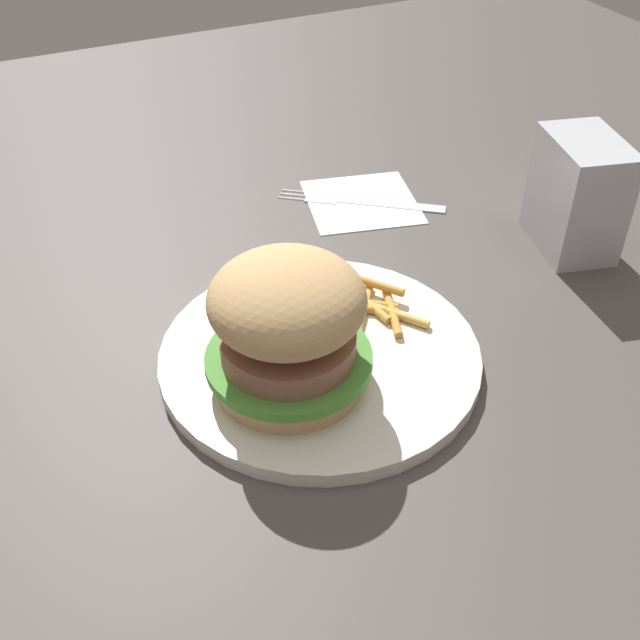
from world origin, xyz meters
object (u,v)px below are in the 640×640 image
fries_pile (361,307)px  napkin_dispenser (578,195)px  sandwich (286,324)px  napkin (362,201)px  fork (360,199)px  plate (320,356)px

fries_pile → napkin_dispenser: napkin_dispenser is taller
sandwich → napkin: size_ratio=1.11×
napkin → fork: (0.00, -0.00, 0.00)m
plate → napkin_dispenser: size_ratio=2.34×
sandwich → fork: 0.29m
plate → napkin: (-0.14, -0.20, -0.01)m
plate → fork: bearing=-124.8°
fries_pile → napkin_dispenser: bearing=-174.7°
sandwich → napkin_dispenser: (-0.32, -0.07, -0.01)m
sandwich → fries_pile: 0.11m
fork → napkin_dispenser: size_ratio=1.39×
plate → fork: size_ratio=1.68×
plate → fries_pile: size_ratio=2.72×
fries_pile → plate: bearing=30.6°
napkin_dispenser → fork: bearing=-122.6°
plate → napkin: plate is taller
plate → sandwich: bearing=28.5°
sandwich → napkin: (-0.18, -0.22, -0.06)m
fries_pile → fork: size_ratio=0.62×
fries_pile → fork: (-0.09, -0.18, -0.01)m
fork → napkin_dispenser: 0.21m
fork → napkin_dispenser: napkin_dispenser is taller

